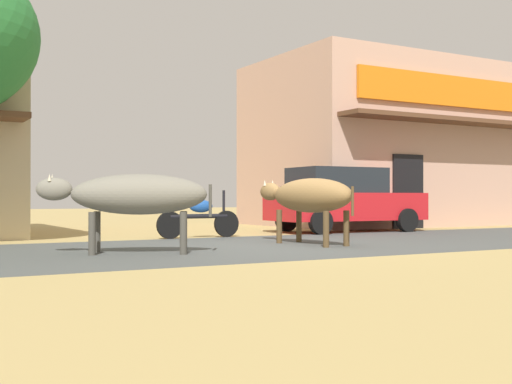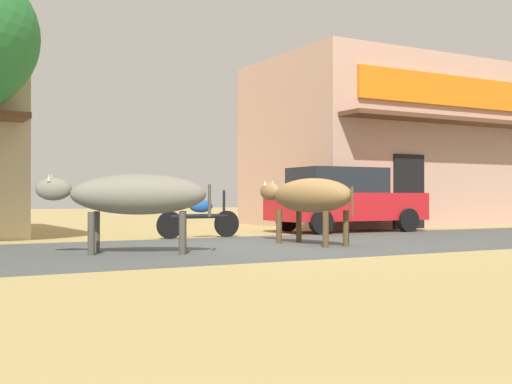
{
  "view_description": "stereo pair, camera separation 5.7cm",
  "coord_description": "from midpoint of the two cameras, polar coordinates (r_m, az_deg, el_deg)",
  "views": [
    {
      "loc": [
        -6.5,
        -10.55,
        0.9
      ],
      "look_at": [
        0.28,
        1.4,
        1.0
      ],
      "focal_mm": 46.85,
      "sensor_mm": 36.0,
      "label": 1
    },
    {
      "loc": [
        -6.45,
        -10.58,
        0.9
      ],
      "look_at": [
        0.28,
        1.4,
        1.0
      ],
      "focal_mm": 46.85,
      "sensor_mm": 36.0,
      "label": 2
    }
  ],
  "objects": [
    {
      "name": "cow_far_dark",
      "position": [
        12.6,
        4.44,
        -0.36
      ],
      "size": [
        0.94,
        2.67,
        1.25
      ],
      "color": "olive",
      "rests_on": "ground"
    },
    {
      "name": "ground",
      "position": [
        12.42,
        1.96,
        -4.56
      ],
      "size": [
        80.0,
        80.0,
        0.0
      ],
      "primitive_type": "plane",
      "color": "tan"
    },
    {
      "name": "parked_hatchback_car",
      "position": [
        17.3,
        7.39,
        -0.6
      ],
      "size": [
        4.11,
        1.92,
        1.64
      ],
      "color": "red",
      "rests_on": "ground"
    },
    {
      "name": "storefront_right_club",
      "position": [
        22.37,
        10.74,
        3.92
      ],
      "size": [
        8.04,
        6.3,
        5.16
      ],
      "color": "tan",
      "rests_on": "ground"
    },
    {
      "name": "cow_near_brown",
      "position": [
        10.72,
        -10.42,
        -0.26
      ],
      "size": [
        2.65,
        1.57,
        1.26
      ],
      "color": "slate",
      "rests_on": "ground"
    },
    {
      "name": "pedestrian_by_shop",
      "position": [
        20.23,
        13.51,
        -0.49
      ],
      "size": [
        0.36,
        0.61,
        1.49
      ],
      "color": "brown",
      "rests_on": "ground"
    },
    {
      "name": "asphalt_road",
      "position": [
        12.42,
        1.96,
        -4.55
      ],
      "size": [
        72.0,
        5.4,
        0.0
      ],
      "primitive_type": "cube",
      "color": "#494D4B",
      "rests_on": "ground"
    },
    {
      "name": "parked_motorcycle",
      "position": [
        14.66,
        -4.92,
        -2.11
      ],
      "size": [
        1.96,
        0.25,
        1.04
      ],
      "color": "black",
      "rests_on": "ground"
    }
  ]
}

